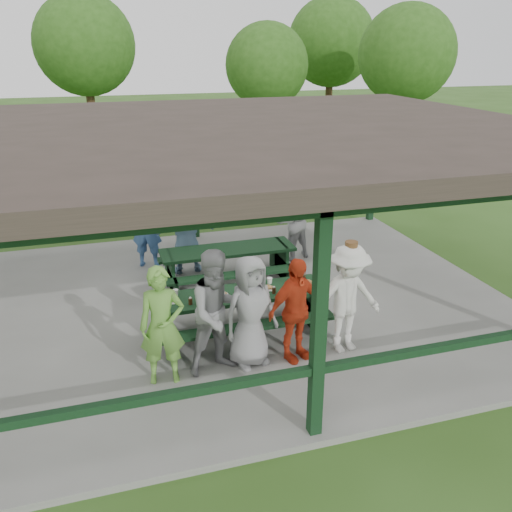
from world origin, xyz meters
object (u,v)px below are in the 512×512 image
object	(u,v)px
spectator_blue	(146,227)
spectator_lblue	(186,232)
contestant_green	(162,326)
spectator_grey	(292,221)
contestant_grey_mid	(250,312)
pickup_truck	(233,168)
contestant_grey_left	(218,312)
picnic_table_near	(240,308)
contestant_white_fedora	(348,299)
picnic_table_far	(228,262)
contestant_red	(295,310)
farm_trailer	(61,188)

from	to	relation	value
spectator_blue	spectator_lblue	bearing A→B (deg)	167.69
contestant_green	spectator_grey	bearing A→B (deg)	55.83
contestant_grey_mid	pickup_truck	world-z (taller)	contestant_grey_mid
contestant_green	pickup_truck	xyz separation A→B (m)	(3.69, 10.30, -0.20)
contestant_grey_left	spectator_grey	size ratio (longest dim) A/B	1.08
picnic_table_near	spectator_blue	size ratio (longest dim) A/B	1.57
contestant_grey_left	contestant_white_fedora	bearing A→B (deg)	-11.96
picnic_table_far	contestant_grey_left	bearing A→B (deg)	-106.56
picnic_table_far	contestant_white_fedora	bearing A→B (deg)	-68.76
spectator_blue	spectator_grey	distance (m)	3.13
picnic_table_far	spectator_blue	bearing A→B (deg)	135.08
contestant_grey_mid	contestant_white_fedora	distance (m)	1.52
contestant_grey_left	spectator_blue	size ratio (longest dim) A/B	1.06
contestant_white_fedora	pickup_truck	xyz separation A→B (m)	(0.88, 10.28, -0.21)
picnic_table_far	spectator_blue	size ratio (longest dim) A/B	1.48
picnic_table_far	contestant_grey_mid	world-z (taller)	contestant_grey_mid
spectator_lblue	contestant_green	bearing A→B (deg)	73.52
contestant_green	spectator_grey	distance (m)	5.13
contestant_grey_mid	spectator_grey	size ratio (longest dim) A/B	0.98
contestant_grey_mid	contestant_red	world-z (taller)	contestant_grey_mid
contestant_grey_left	contestant_red	distance (m)	1.16
contestant_grey_left	spectator_lblue	bearing A→B (deg)	75.52
spectator_blue	farm_trailer	bearing A→B (deg)	-48.75
contestant_green	spectator_lblue	bearing A→B (deg)	81.89
contestant_white_fedora	contestant_green	bearing A→B (deg)	173.60
spectator_lblue	pickup_truck	distance (m)	6.99
contestant_green	spectator_lblue	distance (m)	3.98
spectator_grey	pickup_truck	bearing A→B (deg)	-108.86
contestant_grey_mid	spectator_grey	bearing A→B (deg)	47.11
spectator_lblue	spectator_blue	distance (m)	0.91
picnic_table_far	contestant_grey_left	size ratio (longest dim) A/B	1.39
picnic_table_near	spectator_grey	size ratio (longest dim) A/B	1.59
contestant_green	contestant_red	world-z (taller)	contestant_green
picnic_table_near	spectator_grey	bearing A→B (deg)	56.05
spectator_lblue	pickup_truck	size ratio (longest dim) A/B	0.31
picnic_table_near	farm_trailer	bearing A→B (deg)	108.97
contestant_grey_left	contestant_white_fedora	world-z (taller)	contestant_grey_left
picnic_table_near	contestant_grey_left	distance (m)	1.17
spectator_grey	spectator_blue	bearing A→B (deg)	-24.43
picnic_table_near	spectator_lblue	world-z (taller)	spectator_lblue
picnic_table_near	spectator_lblue	distance (m)	2.95
contestant_red	contestant_green	bearing A→B (deg)	161.47
contestant_grey_mid	pickup_truck	bearing A→B (deg)	62.27
spectator_lblue	spectator_grey	size ratio (longest dim) A/B	0.98
contestant_green	contestant_grey_mid	xyz separation A→B (m)	(1.29, 0.08, -0.01)
picnic_table_far	contestant_red	bearing A→B (deg)	-84.37
farm_trailer	contestant_grey_mid	bearing A→B (deg)	-62.63
picnic_table_near	contestant_grey_left	xyz separation A→B (m)	(-0.57, -0.92, 0.46)
contestant_white_fedora	spectator_blue	size ratio (longest dim) A/B	1.02
spectator_grey	pickup_truck	world-z (taller)	spectator_grey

